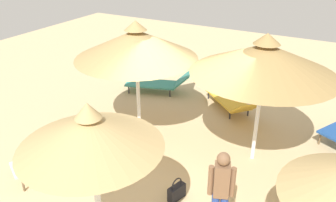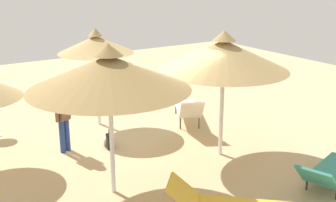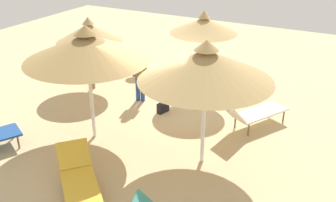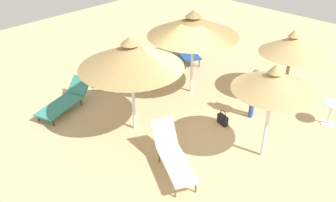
# 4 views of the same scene
# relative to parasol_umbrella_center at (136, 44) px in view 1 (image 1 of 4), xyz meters

# --- Properties ---
(ground) EXTENTS (24.00, 24.00, 0.10)m
(ground) POSITION_rel_parasol_umbrella_center_xyz_m (-0.81, -1.55, -2.39)
(ground) COLOR tan
(parasol_umbrella_center) EXTENTS (2.87, 2.87, 2.88)m
(parasol_umbrella_center) POSITION_rel_parasol_umbrella_center_xyz_m (0.00, 0.00, 0.00)
(parasol_umbrella_center) COLOR white
(parasol_umbrella_center) RESTS_ON ground
(parasol_umbrella_far_right) EXTENTS (2.01, 2.01, 2.66)m
(parasol_umbrella_far_right) POSITION_rel_parasol_umbrella_center_xyz_m (-3.40, -1.51, -0.12)
(parasol_umbrella_far_right) COLOR white
(parasol_umbrella_far_right) RESTS_ON ground
(parasol_umbrella_back) EXTENTS (2.98, 2.98, 2.89)m
(parasol_umbrella_back) POSITION_rel_parasol_umbrella_center_xyz_m (0.27, -2.87, 0.04)
(parasol_umbrella_back) COLOR white
(parasol_umbrella_back) RESTS_ON ground
(lounge_chair_near_right) EXTENTS (1.94, 2.04, 0.69)m
(lounge_chair_near_right) POSITION_rel_parasol_umbrella_center_xyz_m (2.26, -1.69, -2.02)
(lounge_chair_near_right) COLOR gold
(lounge_chair_near_right) RESTS_ON ground
(lounge_chair_near_left) EXTENTS (2.10, 1.51, 0.94)m
(lounge_chair_near_left) POSITION_rel_parasol_umbrella_center_xyz_m (-2.04, 0.54, -1.88)
(lounge_chair_near_left) COLOR silver
(lounge_chair_near_left) RESTS_ON ground
(lounge_chair_edge) EXTENTS (1.28, 2.17, 0.74)m
(lounge_chair_edge) POSITION_rel_parasol_umbrella_center_xyz_m (2.41, 0.79, -2.01)
(lounge_chair_edge) COLOR teal
(lounge_chair_edge) RESTS_ON ground
(person_standing_center) EXTENTS (0.29, 0.41, 1.59)m
(person_standing_center) POSITION_rel_parasol_umbrella_center_xyz_m (-2.12, -2.96, -1.44)
(person_standing_center) COLOR navy
(person_standing_center) RESTS_ON ground
(handbag) EXTENTS (0.40, 0.25, 0.48)m
(handbag) POSITION_rel_parasol_umbrella_center_xyz_m (-1.75, -1.98, -2.17)
(handbag) COLOR black
(handbag) RESTS_ON ground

